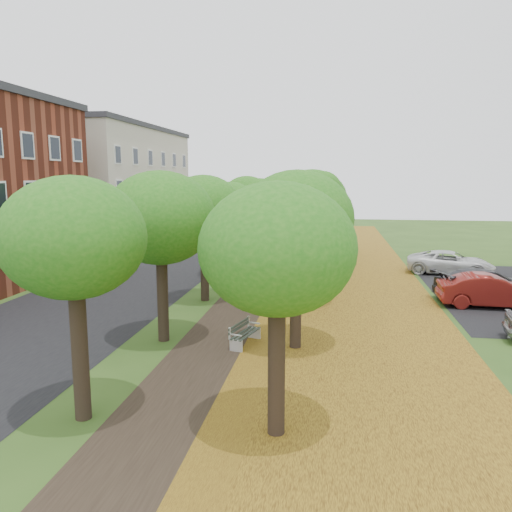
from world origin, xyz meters
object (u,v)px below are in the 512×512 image
at_px(bench, 244,333).
at_px(car_white, 451,263).
at_px(car_grey, 485,284).
at_px(car_red, 490,291).

height_order(bench, car_white, car_white).
distance_m(car_grey, car_white, 6.26).
relative_size(bench, car_red, 0.39).
relative_size(car_red, car_grey, 0.91).
bearing_deg(bench, car_grey, -35.75).
distance_m(bench, car_red, 12.28).
bearing_deg(bench, car_white, -19.51).
xyz_separation_m(bench, car_grey, (10.45, 8.46, 0.31)).
bearing_deg(car_red, car_white, 1.25).
bearing_deg(car_white, car_grey, -165.60).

